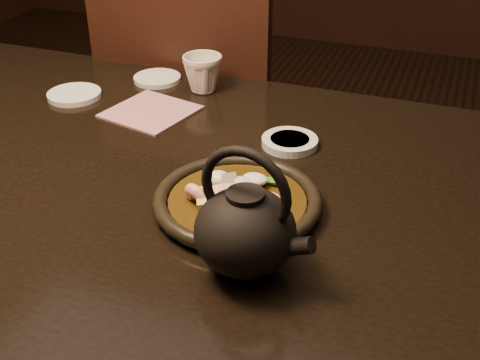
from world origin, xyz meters
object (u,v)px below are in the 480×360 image
(plate, at_px, (237,201))
(tea_cup, at_px, (203,72))
(table, at_px, (90,193))
(teapot, at_px, (246,228))
(chair, at_px, (202,123))

(plate, height_order, tea_cup, tea_cup)
(table, xyz_separation_m, plate, (0.31, -0.06, 0.09))
(plate, bearing_deg, teapot, -64.71)
(chair, distance_m, tea_cup, 0.37)
(table, bearing_deg, teapot, -26.52)
(plate, distance_m, tea_cup, 0.47)
(tea_cup, distance_m, teapot, 0.61)
(chair, xyz_separation_m, plate, (0.35, -0.65, 0.22))
(table, height_order, tea_cup, tea_cup)
(tea_cup, xyz_separation_m, teapot, (0.30, -0.53, 0.02))
(plate, relative_size, teapot, 1.44)
(table, xyz_separation_m, chair, (-0.04, 0.59, -0.13))
(table, distance_m, tea_cup, 0.37)
(table, bearing_deg, chair, 93.90)
(teapot, bearing_deg, chair, 125.35)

